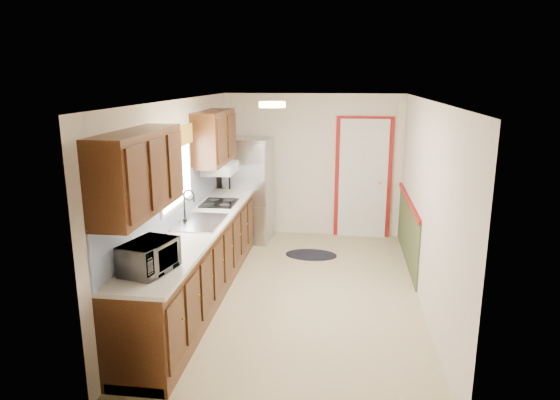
# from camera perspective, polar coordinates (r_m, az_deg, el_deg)

# --- Properties ---
(room_shell) EXTENTS (3.20, 5.20, 2.52)m
(room_shell) POSITION_cam_1_polar(r_m,az_deg,el_deg) (6.05, 2.23, -0.12)
(room_shell) COLOR tan
(room_shell) RESTS_ON ground
(kitchen_run) EXTENTS (0.63, 4.00, 2.20)m
(kitchen_run) POSITION_cam_1_polar(r_m,az_deg,el_deg) (6.11, -9.70, -3.96)
(kitchen_run) COLOR #3C1E0D
(kitchen_run) RESTS_ON ground
(back_wall_trim) EXTENTS (1.12, 2.30, 2.08)m
(back_wall_trim) POSITION_cam_1_polar(r_m,az_deg,el_deg) (8.26, 10.48, 1.26)
(back_wall_trim) COLOR maroon
(back_wall_trim) RESTS_ON ground
(ceiling_fixture) EXTENTS (0.30, 0.30, 0.06)m
(ceiling_fixture) POSITION_cam_1_polar(r_m,az_deg,el_deg) (5.71, -0.90, 10.85)
(ceiling_fixture) COLOR #FFD88C
(ceiling_fixture) RESTS_ON room_shell
(microwave) EXTENTS (0.40, 0.57, 0.35)m
(microwave) POSITION_cam_1_polar(r_m,az_deg,el_deg) (4.67, -14.76, -5.94)
(microwave) COLOR white
(microwave) RESTS_ON kitchen_run
(refrigerator) EXTENTS (0.74, 0.73, 1.71)m
(refrigerator) POSITION_cam_1_polar(r_m,az_deg,el_deg) (8.24, -3.58, 1.19)
(refrigerator) COLOR #B7B7BC
(refrigerator) RESTS_ON ground
(rug) EXTENTS (0.80, 0.52, 0.01)m
(rug) POSITION_cam_1_polar(r_m,az_deg,el_deg) (7.72, 3.58, -6.27)
(rug) COLOR black
(rug) RESTS_ON ground
(cooktop) EXTENTS (0.46, 0.55, 0.02)m
(cooktop) POSITION_cam_1_polar(r_m,az_deg,el_deg) (7.03, -6.94, -0.33)
(cooktop) COLOR black
(cooktop) RESTS_ON kitchen_run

